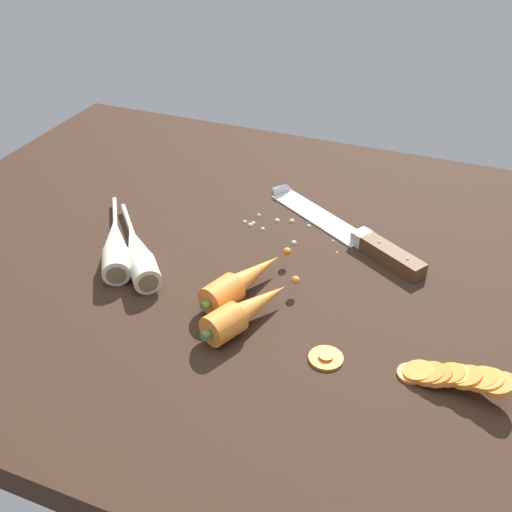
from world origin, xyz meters
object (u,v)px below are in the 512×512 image
Objects in this scene: whole_carrot_second at (246,311)px; carrot_slice_stray_near at (326,357)px; carrot_slice_stack at (454,377)px; parsnip_front at (115,245)px; chefs_knife at (336,224)px; whole_carrot at (242,281)px; parsnip_mid_left at (138,253)px.

whole_carrot_second is 3.76× the size of carrot_slice_stray_near.
whole_carrot_second is 1.23× the size of carrot_slice_stack.
carrot_slice_stray_near is at bearing -14.79° from parsnip_front.
whole_carrot reaches higher than chefs_knife.
whole_carrot is 16.93cm from parsnip_mid_left.
carrot_slice_stack is (22.25, -28.51, 0.83)cm from chefs_knife.
carrot_slice_stack is at bearing -52.03° from chefs_knife.
parsnip_front is at bearing -144.53° from chefs_knife.
parsnip_mid_left is at bearing -7.53° from parsnip_front.
parsnip_front is 4.36cm from parsnip_mid_left.
carrot_slice_stray_near is at bearing -12.43° from whole_carrot_second.
parsnip_front reaches higher than chefs_knife.
whole_carrot_second reaches higher than carrot_slice_stack.
parsnip_front is at bearing 170.87° from carrot_slice_stack.
carrot_slice_stray_near is (31.54, -8.90, -1.62)cm from parsnip_mid_left.
carrot_slice_stray_near is (35.86, -9.47, -1.62)cm from parsnip_front.
whole_carrot_second reaches higher than parsnip_front.
whole_carrot_second is 25.16cm from parsnip_front.
parsnip_front is at bearing 176.84° from whole_carrot.
whole_carrot_second is at bearing -15.91° from parsnip_front.
parsnip_mid_left is (-19.87, 6.33, -0.12)cm from whole_carrot_second.
whole_carrot_second is at bearing 167.57° from carrot_slice_stray_near.
carrot_slice_stack is at bearing -13.31° from whole_carrot.
carrot_slice_stack is at bearing -9.13° from parsnip_front.
chefs_knife is at bearing 127.97° from carrot_slice_stack.
whole_carrot_second reaches higher than parsnip_mid_left.
parsnip_front is 1.09× the size of parsnip_mid_left.
chefs_knife is 1.94× the size of whole_carrot_second.
whole_carrot is 16.90cm from carrot_slice_stray_near.
parsnip_mid_left is 1.47× the size of carrot_slice_stack.
chefs_knife is 22.77cm from whole_carrot.
carrot_slice_stack is at bearing 4.97° from carrot_slice_stray_near.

